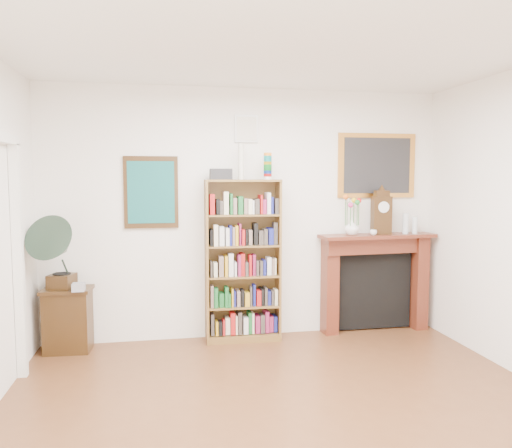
{
  "coord_description": "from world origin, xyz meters",
  "views": [
    {
      "loc": [
        -0.92,
        -3.05,
        1.8
      ],
      "look_at": [
        -0.06,
        1.6,
        1.37
      ],
      "focal_mm": 35.0,
      "sensor_mm": 36.0,
      "label": 1
    }
  ],
  "objects_px": {
    "gramophone": "(58,248)",
    "bottle_right": "(415,225)",
    "fireplace": "(375,274)",
    "mantel_clock": "(381,213)",
    "bottle_left": "(406,223)",
    "teacup": "(373,232)",
    "side_cabinet": "(68,320)",
    "bookshelf": "(243,251)",
    "cd_stack": "(79,287)",
    "flower_vase": "(352,227)"
  },
  "relations": [
    {
      "from": "bookshelf",
      "to": "fireplace",
      "type": "height_order",
      "value": "bookshelf"
    },
    {
      "from": "gramophone",
      "to": "bottle_right",
      "type": "bearing_deg",
      "value": 17.23
    },
    {
      "from": "bottle_right",
      "to": "fireplace",
      "type": "bearing_deg",
      "value": 172.41
    },
    {
      "from": "mantel_clock",
      "to": "bottle_left",
      "type": "height_order",
      "value": "mantel_clock"
    },
    {
      "from": "teacup",
      "to": "cd_stack",
      "type": "bearing_deg",
      "value": -177.88
    },
    {
      "from": "bookshelf",
      "to": "cd_stack",
      "type": "relative_size",
      "value": 17.15
    },
    {
      "from": "bottle_left",
      "to": "bottle_right",
      "type": "distance_m",
      "value": 0.12
    },
    {
      "from": "cd_stack",
      "to": "bottle_left",
      "type": "bearing_deg",
      "value": 3.16
    },
    {
      "from": "bookshelf",
      "to": "bottle_left",
      "type": "bearing_deg",
      "value": 2.09
    },
    {
      "from": "gramophone",
      "to": "bottle_right",
      "type": "height_order",
      "value": "gramophone"
    },
    {
      "from": "side_cabinet",
      "to": "fireplace",
      "type": "distance_m",
      "value": 3.45
    },
    {
      "from": "bookshelf",
      "to": "fireplace",
      "type": "distance_m",
      "value": 1.61
    },
    {
      "from": "cd_stack",
      "to": "teacup",
      "type": "xyz_separation_m",
      "value": [
        3.21,
        0.12,
        0.48
      ]
    },
    {
      "from": "bottle_left",
      "to": "bottle_right",
      "type": "xyz_separation_m",
      "value": [
        0.11,
        -0.01,
        -0.02
      ]
    },
    {
      "from": "bookshelf",
      "to": "mantel_clock",
      "type": "bearing_deg",
      "value": 2.1
    },
    {
      "from": "cd_stack",
      "to": "mantel_clock",
      "type": "height_order",
      "value": "mantel_clock"
    },
    {
      "from": "bookshelf",
      "to": "mantel_clock",
      "type": "xyz_separation_m",
      "value": [
        1.62,
        0.01,
        0.4
      ]
    },
    {
      "from": "fireplace",
      "to": "mantel_clock",
      "type": "xyz_separation_m",
      "value": [
        0.04,
        -0.06,
        0.72
      ]
    },
    {
      "from": "bookshelf",
      "to": "gramophone",
      "type": "xyz_separation_m",
      "value": [
        -1.9,
        -0.14,
        0.1
      ]
    },
    {
      "from": "flower_vase",
      "to": "teacup",
      "type": "bearing_deg",
      "value": -17.25
    },
    {
      "from": "cd_stack",
      "to": "gramophone",
      "type": "bearing_deg",
      "value": 166.09
    },
    {
      "from": "bookshelf",
      "to": "fireplace",
      "type": "xyz_separation_m",
      "value": [
        1.58,
        0.07,
        -0.32
      ]
    },
    {
      "from": "cd_stack",
      "to": "fireplace",
      "type": "bearing_deg",
      "value": 4.46
    },
    {
      "from": "teacup",
      "to": "side_cabinet",
      "type": "bearing_deg",
      "value": 179.29
    },
    {
      "from": "bookshelf",
      "to": "teacup",
      "type": "relative_size",
      "value": 26.11
    },
    {
      "from": "cd_stack",
      "to": "bottle_left",
      "type": "distance_m",
      "value": 3.69
    },
    {
      "from": "bookshelf",
      "to": "side_cabinet",
      "type": "height_order",
      "value": "bookshelf"
    },
    {
      "from": "cd_stack",
      "to": "flower_vase",
      "type": "height_order",
      "value": "flower_vase"
    },
    {
      "from": "bookshelf",
      "to": "gramophone",
      "type": "relative_size",
      "value": 2.66
    },
    {
      "from": "gramophone",
      "to": "cd_stack",
      "type": "height_order",
      "value": "gramophone"
    },
    {
      "from": "bookshelf",
      "to": "teacup",
      "type": "bearing_deg",
      "value": -0.98
    },
    {
      "from": "bookshelf",
      "to": "gramophone",
      "type": "height_order",
      "value": "bookshelf"
    },
    {
      "from": "flower_vase",
      "to": "bottle_right",
      "type": "xyz_separation_m",
      "value": [
        0.78,
        0.0,
        0.01
      ]
    },
    {
      "from": "teacup",
      "to": "bottle_right",
      "type": "relative_size",
      "value": 0.39
    },
    {
      "from": "gramophone",
      "to": "mantel_clock",
      "type": "bearing_deg",
      "value": 17.56
    },
    {
      "from": "fireplace",
      "to": "mantel_clock",
      "type": "bearing_deg",
      "value": -57.35
    },
    {
      "from": "fireplace",
      "to": "teacup",
      "type": "height_order",
      "value": "teacup"
    },
    {
      "from": "teacup",
      "to": "fireplace",
      "type": "bearing_deg",
      "value": 58.18
    },
    {
      "from": "bottle_left",
      "to": "teacup",
      "type": "bearing_deg",
      "value": -169.22
    },
    {
      "from": "side_cabinet",
      "to": "bottle_right",
      "type": "relative_size",
      "value": 3.33
    },
    {
      "from": "fireplace",
      "to": "bookshelf",
      "type": "bearing_deg",
      "value": 178.59
    },
    {
      "from": "fireplace",
      "to": "teacup",
      "type": "bearing_deg",
      "value": -125.63
    },
    {
      "from": "flower_vase",
      "to": "bottle_right",
      "type": "distance_m",
      "value": 0.78
    },
    {
      "from": "gramophone",
      "to": "bottle_right",
      "type": "distance_m",
      "value": 3.95
    },
    {
      "from": "fireplace",
      "to": "cd_stack",
      "type": "height_order",
      "value": "fireplace"
    },
    {
      "from": "side_cabinet",
      "to": "cd_stack",
      "type": "distance_m",
      "value": 0.43
    },
    {
      "from": "fireplace",
      "to": "flower_vase",
      "type": "xyz_separation_m",
      "value": [
        -0.32,
        -0.07,
        0.56
      ]
    },
    {
      "from": "gramophone",
      "to": "side_cabinet",
      "type": "bearing_deg",
      "value": 80.46
    },
    {
      "from": "gramophone",
      "to": "flower_vase",
      "type": "distance_m",
      "value": 3.17
    },
    {
      "from": "bookshelf",
      "to": "side_cabinet",
      "type": "distance_m",
      "value": 1.97
    }
  ]
}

